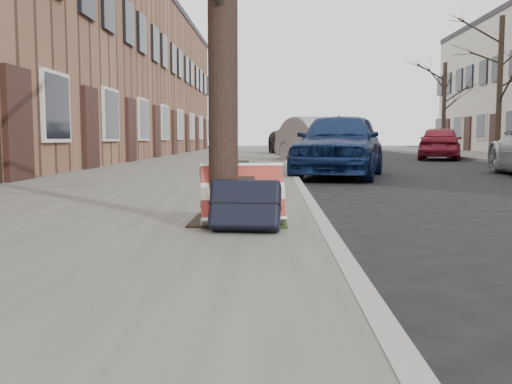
{
  "coord_description": "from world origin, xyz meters",
  "views": [
    {
      "loc": [
        -1.7,
        -3.9,
        0.87
      ],
      "look_at": [
        -1.84,
        0.8,
        0.42
      ],
      "focal_mm": 40.0,
      "sensor_mm": 36.0,
      "label": 1
    }
  ],
  "objects_px": {
    "suitcase_red": "(242,195)",
    "car_near_front": "(340,144)",
    "car_near_mid": "(321,141)",
    "suitcase_navy": "(245,205)"
  },
  "relations": [
    {
      "from": "suitcase_red",
      "to": "car_near_mid",
      "type": "xyz_separation_m",
      "value": [
        1.87,
        14.08,
        0.4
      ]
    },
    {
      "from": "suitcase_red",
      "to": "car_near_front",
      "type": "distance_m",
      "value": 8.14
    },
    {
      "from": "suitcase_red",
      "to": "car_near_mid",
      "type": "height_order",
      "value": "car_near_mid"
    },
    {
      "from": "car_near_front",
      "to": "suitcase_navy",
      "type": "bearing_deg",
      "value": -87.65
    },
    {
      "from": "suitcase_red",
      "to": "car_near_front",
      "type": "bearing_deg",
      "value": 68.27
    },
    {
      "from": "suitcase_navy",
      "to": "car_near_mid",
      "type": "relative_size",
      "value": 0.12
    },
    {
      "from": "suitcase_navy",
      "to": "car_near_mid",
      "type": "xyz_separation_m",
      "value": [
        1.83,
        14.38,
        0.44
      ]
    },
    {
      "from": "suitcase_navy",
      "to": "car_near_front",
      "type": "distance_m",
      "value": 8.42
    },
    {
      "from": "suitcase_red",
      "to": "car_near_front",
      "type": "xyz_separation_m",
      "value": [
        1.76,
        7.94,
        0.34
      ]
    },
    {
      "from": "suitcase_red",
      "to": "car_near_mid",
      "type": "relative_size",
      "value": 0.14
    }
  ]
}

